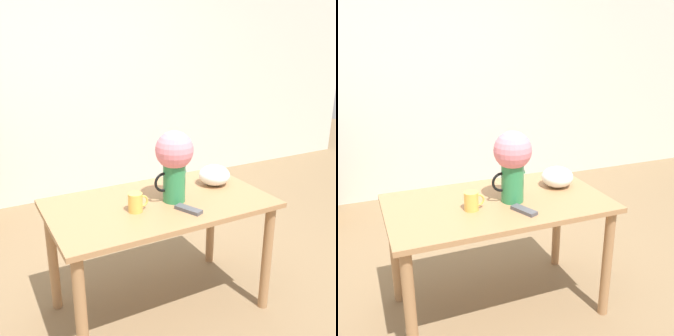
{
  "view_description": "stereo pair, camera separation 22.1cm",
  "coord_description": "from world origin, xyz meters",
  "views": [
    {
      "loc": [
        -0.91,
        -1.9,
        1.65
      ],
      "look_at": [
        0.08,
        -0.05,
        0.94
      ],
      "focal_mm": 42.0,
      "sensor_mm": 36.0,
      "label": 1
    },
    {
      "loc": [
        -0.71,
        -2.0,
        1.65
      ],
      "look_at": [
        0.08,
        -0.05,
        0.94
      ],
      "focal_mm": 42.0,
      "sensor_mm": 36.0,
      "label": 2
    }
  ],
  "objects": [
    {
      "name": "coffee_mug",
      "position": [
        -0.14,
        -0.08,
        0.78
      ],
      "size": [
        0.12,
        0.08,
        0.11
      ],
      "color": "gold",
      "rests_on": "table"
    },
    {
      "name": "ground_plane",
      "position": [
        0.0,
        0.0,
        0.0
      ],
      "size": [
        12.0,
        12.0,
        0.0
      ],
      "primitive_type": "plane",
      "color": "#7F6647"
    },
    {
      "name": "remote_control",
      "position": [
        0.12,
        -0.22,
        0.74
      ],
      "size": [
        0.11,
        0.17,
        0.02
      ],
      "color": "#4C4C51",
      "rests_on": "table"
    },
    {
      "name": "white_bowl",
      "position": [
        0.48,
        0.06,
        0.8
      ],
      "size": [
        0.2,
        0.2,
        0.13
      ],
      "color": "white",
      "rests_on": "table"
    },
    {
      "name": "wall_back",
      "position": [
        0.0,
        2.1,
        1.3
      ],
      "size": [
        8.0,
        0.05,
        2.6
      ],
      "color": "silver",
      "rests_on": "ground_plane"
    },
    {
      "name": "flower_vase",
      "position": [
        0.12,
        -0.05,
        0.99
      ],
      "size": [
        0.24,
        0.22,
        0.42
      ],
      "color": "#2D844C",
      "rests_on": "table"
    },
    {
      "name": "table",
      "position": [
        0.04,
        -0.02,
        0.62
      ],
      "size": [
        1.28,
        0.73,
        0.73
      ],
      "color": "#A3754C",
      "rests_on": "ground_plane"
    }
  ]
}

